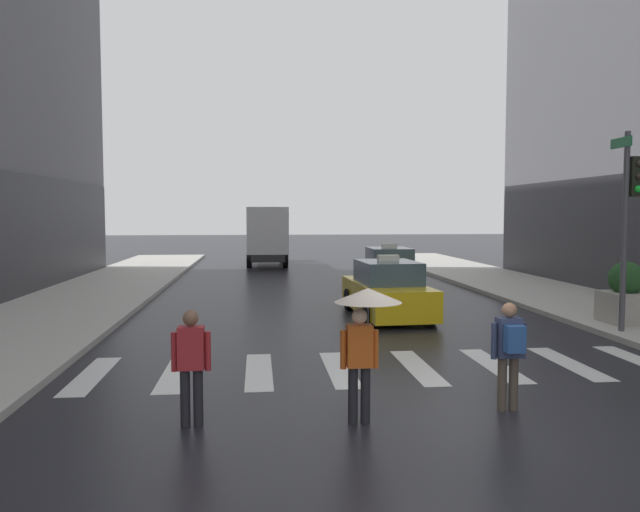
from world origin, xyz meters
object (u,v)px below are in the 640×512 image
at_px(traffic_light_pole, 630,203).
at_px(pedestrian_plain_coat, 191,361).
at_px(planter_near_corner, 626,295).
at_px(pedestrian_with_backpack, 510,348).
at_px(box_truck, 267,234).
at_px(taxi_lead, 387,292).
at_px(pedestrian_with_umbrella, 365,318).
at_px(taxi_second, 389,270).

relative_size(traffic_light_pole, pedestrian_plain_coat, 2.91).
relative_size(traffic_light_pole, planter_near_corner, 3.00).
relative_size(pedestrian_with_backpack, planter_near_corner, 1.03).
height_order(box_truck, pedestrian_with_backpack, box_truck).
xyz_separation_m(taxi_lead, pedestrian_with_backpack, (0.02, -8.72, 0.25)).
height_order(traffic_light_pole, pedestrian_with_backpack, traffic_light_pole).
bearing_deg(planter_near_corner, pedestrian_with_umbrella, -140.78).
distance_m(taxi_lead, taxi_second, 7.10).
xyz_separation_m(taxi_second, pedestrian_with_umbrella, (-3.78, -15.97, 0.79)).
relative_size(taxi_second, box_truck, 0.60).
height_order(traffic_light_pole, planter_near_corner, traffic_light_pole).
distance_m(taxi_lead, pedestrian_plain_coat, 10.09).
bearing_deg(pedestrian_plain_coat, box_truck, 86.88).
bearing_deg(box_truck, taxi_lead, -79.95).
bearing_deg(taxi_second, planter_near_corner, -65.51).
bearing_deg(pedestrian_with_umbrella, pedestrian_plain_coat, 177.64).
bearing_deg(traffic_light_pole, pedestrian_with_umbrella, -143.40).
height_order(pedestrian_with_backpack, pedestrian_plain_coat, same).
xyz_separation_m(taxi_second, pedestrian_with_backpack, (-1.51, -15.65, 0.25)).
relative_size(pedestrian_plain_coat, planter_near_corner, 1.03).
bearing_deg(traffic_light_pole, pedestrian_with_backpack, -134.72).
relative_size(taxi_second, planter_near_corner, 2.84).
height_order(taxi_lead, pedestrian_plain_coat, taxi_lead).
xyz_separation_m(traffic_light_pole, planter_near_corner, (0.68, 1.10, -2.38)).
height_order(taxi_second, planter_near_corner, taxi_second).
distance_m(taxi_lead, box_truck, 18.42).
bearing_deg(pedestrian_plain_coat, taxi_lead, 62.34).
distance_m(traffic_light_pole, pedestrian_with_backpack, 7.61).
bearing_deg(taxi_second, pedestrian_with_backpack, -95.51).
relative_size(taxi_second, pedestrian_with_backpack, 2.76).
bearing_deg(planter_near_corner, box_truck, 113.68).
relative_size(traffic_light_pole, box_truck, 0.64).
bearing_deg(box_truck, pedestrian_with_umbrella, -87.97).
height_order(traffic_light_pole, taxi_lead, traffic_light_pole).
height_order(pedestrian_plain_coat, planter_near_corner, planter_near_corner).
height_order(traffic_light_pole, pedestrian_with_umbrella, traffic_light_pole).
relative_size(taxi_lead, pedestrian_plain_coat, 2.80).
bearing_deg(taxi_second, pedestrian_with_umbrella, -103.32).
relative_size(pedestrian_with_umbrella, pedestrian_with_backpack, 1.18).
xyz_separation_m(taxi_lead, pedestrian_plain_coat, (-4.68, -8.94, 0.21)).
distance_m(taxi_second, box_truck, 12.19).
xyz_separation_m(taxi_second, box_truck, (-4.74, 11.18, 1.13)).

